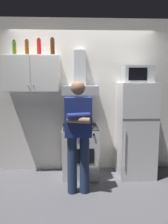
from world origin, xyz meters
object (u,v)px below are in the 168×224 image
Objects in this scene: refrigerator at (136,130)px; upper_cabinet at (32,74)px; stove_oven at (80,151)px; range_hood at (80,83)px; microwave at (137,74)px; person_standing at (78,133)px; bottle_beer_brown at (27,48)px; bottle_soda_red at (39,47)px; bottle_rum_dark at (52,47)px; bottle_olive_oil at (14,48)px.

upper_cabinet is at bearing 175.93° from refrigerator.
range_hood reaches higher than stove_oven.
microwave is 0.29× the size of person_standing.
bottle_beer_brown is (-1.82, 0.09, 0.43)m from microwave.
bottle_soda_red is at bearing 131.10° from person_standing.
refrigerator is at bearing -7.55° from range_hood.
stove_oven is at bearing -12.07° from bottle_rum_dark.
bottle_olive_oil is at bearing 179.42° from bottle_rum_dark.
bottle_olive_oil is (-2.02, 0.10, 1.36)m from refrigerator.
bottle_olive_oil is at bearing -178.73° from range_hood.
range_hood is 0.47× the size of refrigerator.
refrigerator is 1.17m from person_standing.
bottle_soda_red reaches higher than microwave.
bottle_rum_dark is 1.04× the size of bottle_soda_red.
bottle_soda_red is (0.13, -0.02, 0.43)m from upper_cabinet.
microwave is (-0.00, 0.02, 0.94)m from refrigerator.
person_standing is (-0.05, -0.61, 0.47)m from stove_oven.
refrigerator is at bearing -4.07° from upper_cabinet.
person_standing is at bearing -48.90° from bottle_soda_red.
stove_oven is 1.62m from microwave.
refrigerator is 2.13m from bottle_soda_red.
bottle_olive_oil reaches higher than stove_oven.
bottle_rum_dark is 0.22m from bottle_soda_red.
bottle_olive_oil is (-0.20, -0.00, -0.01)m from bottle_beer_brown.
bottle_soda_red is at bearing 176.23° from refrigerator.
microwave is 1.98× the size of bottle_olive_oil.
upper_cabinet is 0.45m from bottle_soda_red.
stove_oven is 1.81m from bottle_rum_dark.
bottle_beer_brown is at bearing -179.30° from bottle_soda_red.
upper_cabinet is 1.35m from person_standing.
range_hood is 3.10× the size of bottle_olive_oil.
refrigerator is 5.83× the size of bottle_soda_red.
upper_cabinet is 3.54× the size of bottle_beer_brown.
bottle_olive_oil is at bearing 177.63° from microwave.
person_standing is at bearing -44.26° from upper_cabinet.
range_hood is 2.73× the size of bottle_soda_red.
range_hood reaches higher than upper_cabinet.
microwave is (0.95, 0.02, 1.31)m from stove_oven.
range_hood reaches higher than person_standing.
bottle_beer_brown is 0.20m from bottle_soda_red.
stove_oven is 1.95m from bottle_beer_brown.
upper_cabinet is at bearing 172.13° from bottle_soda_red.
bottle_soda_red reaches higher than refrigerator.
bottle_olive_oil reaches higher than person_standing.
person_standing is at bearing -94.72° from stove_oven.
bottle_beer_brown reaches higher than upper_cabinet.
person_standing is (-1.00, -0.61, 0.10)m from refrigerator.
bottle_rum_dark reaches higher than person_standing.
bottle_soda_red is (-1.62, 0.11, 1.38)m from refrigerator.
bottle_rum_dark is at bearing -0.58° from bottle_olive_oil.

